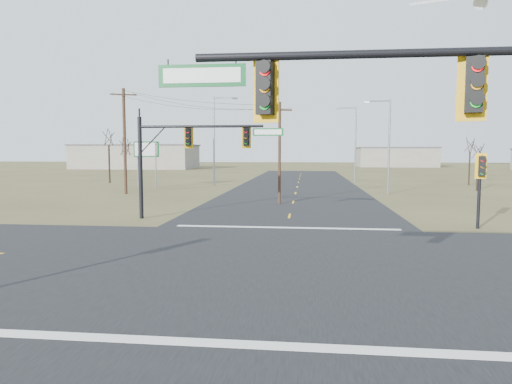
# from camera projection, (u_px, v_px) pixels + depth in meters

# --- Properties ---
(ground) EXTENTS (320.00, 320.00, 0.00)m
(ground) POSITION_uv_depth(u_px,v_px,m) (278.00, 261.00, 17.05)
(ground) COLOR brown
(ground) RESTS_ON ground
(road_ew) EXTENTS (160.00, 14.00, 0.02)m
(road_ew) POSITION_uv_depth(u_px,v_px,m) (278.00, 261.00, 17.05)
(road_ew) COLOR black
(road_ew) RESTS_ON ground
(road_ns) EXTENTS (14.00, 160.00, 0.02)m
(road_ns) POSITION_uv_depth(u_px,v_px,m) (278.00, 261.00, 17.05)
(road_ns) COLOR black
(road_ns) RESTS_ON ground
(stop_bar_near) EXTENTS (12.00, 0.40, 0.01)m
(stop_bar_near) POSITION_uv_depth(u_px,v_px,m) (255.00, 345.00, 9.62)
(stop_bar_near) COLOR silver
(stop_bar_near) RESTS_ON road_ns
(stop_bar_far) EXTENTS (12.00, 0.40, 0.01)m
(stop_bar_far) POSITION_uv_depth(u_px,v_px,m) (286.00, 228.00, 24.47)
(stop_bar_far) COLOR silver
(stop_bar_far) RESTS_ON road_ns
(mast_arm_near) EXTENTS (10.33, 0.55, 6.59)m
(mast_arm_near) POSITION_uv_depth(u_px,v_px,m) (480.00, 114.00, 8.73)
(mast_arm_near) COLOR black
(mast_arm_near) RESTS_ON ground
(mast_arm_far) EXTENTS (8.82, 0.60, 6.19)m
(mast_arm_far) POSITION_uv_depth(u_px,v_px,m) (192.00, 145.00, 27.28)
(mast_arm_far) COLOR black
(mast_arm_far) RESTS_ON ground
(pedestal_signal_ne) EXTENTS (0.65, 0.56, 4.04)m
(pedestal_signal_ne) POSITION_uv_depth(u_px,v_px,m) (481.00, 173.00, 23.91)
(pedestal_signal_ne) COLOR black
(pedestal_signal_ne) RESTS_ON ground
(utility_pole_near) EXTENTS (1.88, 0.67, 7.90)m
(utility_pole_near) POSITION_uv_depth(u_px,v_px,m) (280.00, 151.00, 35.37)
(utility_pole_near) COLOR #412A1C
(utility_pole_near) RESTS_ON ground
(utility_pole_far) EXTENTS (2.32, 1.07, 10.11)m
(utility_pole_far) POSITION_uv_depth(u_px,v_px,m) (125.00, 140.00, 43.73)
(utility_pole_far) COLOR #412A1C
(utility_pole_far) RESTS_ON ground
(highway_sign) EXTENTS (2.73, 0.73, 5.23)m
(highway_sign) POSITION_uv_depth(u_px,v_px,m) (147.00, 155.00, 51.25)
(highway_sign) COLOR slate
(highway_sign) RESTS_ON ground
(streetlight_a) EXTENTS (2.55, 0.35, 9.11)m
(streetlight_a) POSITION_uv_depth(u_px,v_px,m) (387.00, 141.00, 43.72)
(streetlight_a) COLOR slate
(streetlight_a) RESTS_ON ground
(streetlight_b) EXTENTS (2.83, 0.29, 10.17)m
(streetlight_b) POSITION_uv_depth(u_px,v_px,m) (354.00, 140.00, 61.75)
(streetlight_b) COLOR slate
(streetlight_b) RESTS_ON ground
(streetlight_c) EXTENTS (2.98, 0.48, 10.62)m
(streetlight_c) POSITION_uv_depth(u_px,v_px,m) (216.00, 136.00, 54.09)
(streetlight_c) COLOR slate
(streetlight_c) RESTS_ON ground
(bare_tree_a) EXTENTS (3.01, 3.01, 5.88)m
(bare_tree_a) POSITION_uv_depth(u_px,v_px,m) (125.00, 146.00, 47.13)
(bare_tree_a) COLOR black
(bare_tree_a) RESTS_ON ground
(bare_tree_b) EXTENTS (3.21, 3.21, 7.50)m
(bare_tree_b) POSITION_uv_depth(u_px,v_px,m) (109.00, 137.00, 59.05)
(bare_tree_b) COLOR black
(bare_tree_b) RESTS_ON ground
(bare_tree_c) EXTENTS (2.73, 2.73, 5.36)m
(bare_tree_c) POSITION_uv_depth(u_px,v_px,m) (478.00, 151.00, 47.36)
(bare_tree_c) COLOR black
(bare_tree_c) RESTS_ON ground
(bare_tree_d) EXTENTS (2.36, 2.36, 6.17)m
(bare_tree_d) POSITION_uv_depth(u_px,v_px,m) (470.00, 144.00, 55.08)
(bare_tree_d) COLOR black
(bare_tree_d) RESTS_ON ground
(warehouse_left) EXTENTS (28.00, 14.00, 5.50)m
(warehouse_left) POSITION_uv_depth(u_px,v_px,m) (136.00, 157.00, 110.30)
(warehouse_left) COLOR gray
(warehouse_left) RESTS_ON ground
(warehouse_mid) EXTENTS (20.00, 12.00, 5.00)m
(warehouse_mid) POSITION_uv_depth(u_px,v_px,m) (396.00, 157.00, 122.99)
(warehouse_mid) COLOR gray
(warehouse_mid) RESTS_ON ground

